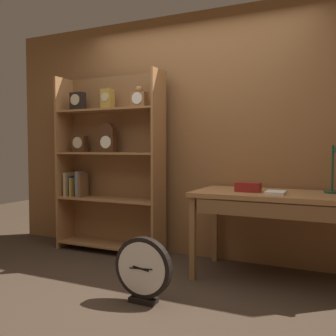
{
  "coord_description": "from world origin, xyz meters",
  "views": [
    {
      "loc": [
        1.5,
        -2.49,
        1.17
      ],
      "look_at": [
        0.0,
        0.66,
        0.99
      ],
      "focal_mm": 41.21,
      "sensor_mm": 36.0,
      "label": 1
    }
  ],
  "objects": [
    {
      "name": "ground_plane",
      "position": [
        0.0,
        0.0,
        0.0
      ],
      "size": [
        10.0,
        10.0,
        0.0
      ],
      "primitive_type": "plane",
      "color": "#3D2D21"
    },
    {
      "name": "back_wood_panel",
      "position": [
        0.0,
        1.38,
        1.3
      ],
      "size": [
        4.8,
        0.05,
        2.6
      ],
      "primitive_type": "cube",
      "color": "brown",
      "rests_on": "ground"
    },
    {
      "name": "bookshelf",
      "position": [
        -0.97,
        1.13,
        1.01
      ],
      "size": [
        1.27,
        0.31,
        1.98
      ],
      "color": "#9E6B3D",
      "rests_on": "ground"
    },
    {
      "name": "workbench",
      "position": [
        0.9,
        0.93,
        0.69
      ],
      "size": [
        1.4,
        0.72,
        0.78
      ],
      "color": "#9E6B3D",
      "rests_on": "ground"
    },
    {
      "name": "toolbox_small",
      "position": [
        0.68,
        0.89,
        0.82
      ],
      "size": [
        0.22,
        0.12,
        0.08
      ],
      "primitive_type": "cube",
      "color": "maroon",
      "rests_on": "workbench"
    },
    {
      "name": "open_repair_manual",
      "position": [
        0.93,
        0.83,
        0.79
      ],
      "size": [
        0.16,
        0.22,
        0.02
      ],
      "primitive_type": "cube",
      "rotation": [
        0.0,
        0.0,
        0.02
      ],
      "color": "silver",
      "rests_on": "workbench"
    },
    {
      "name": "round_clock_large",
      "position": [
        0.1,
        0.01,
        0.26
      ],
      "size": [
        0.46,
        0.11,
        0.5
      ],
      "color": "black",
      "rests_on": "ground"
    }
  ]
}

